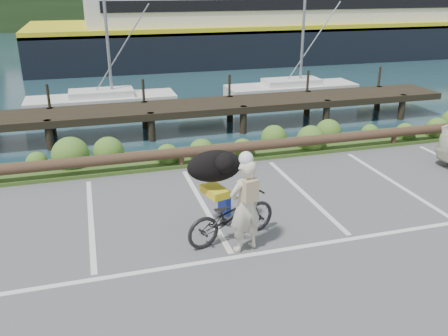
{
  "coord_description": "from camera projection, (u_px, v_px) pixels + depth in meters",
  "views": [
    {
      "loc": [
        -2.37,
        -7.91,
        4.95
      ],
      "look_at": [
        0.37,
        1.52,
        1.1
      ],
      "focal_mm": 38.0,
      "sensor_mm": 36.0,
      "label": 1
    }
  ],
  "objects": [
    {
      "name": "cyclist",
      "position": [
        245.0,
        206.0,
        9.1
      ],
      "size": [
        0.79,
        0.63,
        1.9
      ],
      "primitive_type": "imported",
      "rotation": [
        0.0,
        0.0,
        3.42
      ],
      "color": "beige",
      "rests_on": "ground"
    },
    {
      "name": "log_rail",
      "position": [
        182.0,
        167.0,
        13.61
      ],
      "size": [
        32.0,
        0.3,
        0.6
      ],
      "primitive_type": null,
      "color": "#443021",
      "rests_on": "ground"
    },
    {
      "name": "harbor_backdrop",
      "position": [
        97.0,
        14.0,
        79.77
      ],
      "size": [
        170.0,
        160.0,
        30.0
      ],
      "color": "#19343E",
      "rests_on": "ground"
    },
    {
      "name": "bicycle",
      "position": [
        232.0,
        216.0,
        9.62
      ],
      "size": [
        2.15,
        1.24,
        1.07
      ],
      "primitive_type": "imported",
      "rotation": [
        0.0,
        0.0,
        1.85
      ],
      "color": "black",
      "rests_on": "ground"
    },
    {
      "name": "ground",
      "position": [
        227.0,
        247.0,
        9.5
      ],
      "size": [
        72.0,
        72.0,
        0.0
      ],
      "primitive_type": "plane",
      "color": "#4E4E51"
    },
    {
      "name": "vegetation_strip",
      "position": [
        177.0,
        158.0,
        14.22
      ],
      "size": [
        34.0,
        1.6,
        0.1
      ],
      "primitive_type": "cube",
      "color": "#3D5B21",
      "rests_on": "ground"
    },
    {
      "name": "dog",
      "position": [
        215.0,
        166.0,
        9.82
      ],
      "size": [
        0.87,
        1.28,
        0.68
      ],
      "primitive_type": "ellipsoid",
      "rotation": [
        0.0,
        0.0,
        1.85
      ],
      "color": "black",
      "rests_on": "bicycle"
    }
  ]
}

